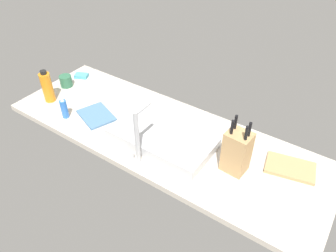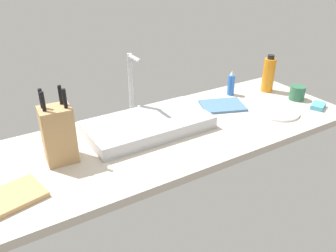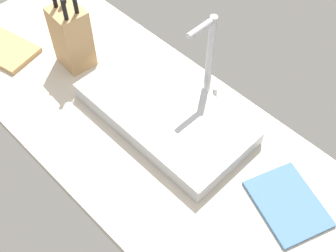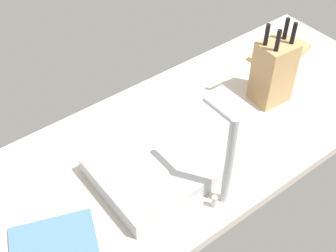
{
  "view_description": "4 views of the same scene",
  "coord_description": "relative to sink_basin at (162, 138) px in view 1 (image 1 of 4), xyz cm",
  "views": [
    {
      "loc": [
        -81.56,
        112.7,
        120.71
      ],
      "look_at": [
        -4.24,
        -0.41,
        9.98
      ],
      "focal_mm": 34.31,
      "sensor_mm": 36.0,
      "label": 1
    },
    {
      "loc": [
        -70.38,
        -118.02,
        78.62
      ],
      "look_at": [
        -0.8,
        -4.16,
        9.36
      ],
      "focal_mm": 36.97,
      "sensor_mm": 36.0,
      "label": 2
    },
    {
      "loc": [
        57.84,
        -54.03,
        114.95
      ],
      "look_at": [
        1.28,
        1.85,
        9.7
      ],
      "focal_mm": 46.66,
      "sensor_mm": 36.0,
      "label": 3
    },
    {
      "loc": [
        56.17,
        77.18,
        108.0
      ],
      "look_at": [
        -3.48,
        -0.29,
        12.89
      ],
      "focal_mm": 48.63,
      "sensor_mm": 36.0,
      "label": 4
    }
  ],
  "objects": [
    {
      "name": "countertop_slab",
      "position": [
        4.9,
        -6.48,
        -4.62
      ],
      "size": [
        188.36,
        64.16,
        3.5
      ],
      "primitive_type": "cube",
      "color": "beige",
      "rests_on": "ground"
    },
    {
      "name": "knife_block",
      "position": [
        -40.96,
        -4.11,
        8.79
      ],
      "size": [
        12.41,
        10.85,
        30.08
      ],
      "rotation": [
        0.0,
        0.0,
        -0.07
      ],
      "color": "tan",
      "rests_on": "countertop_slab"
    },
    {
      "name": "faucet",
      "position": [
        1.27,
        17.82,
        14.88
      ],
      "size": [
        5.5,
        11.81,
        31.36
      ],
      "color": "#B7BABF",
      "rests_on": "countertop_slab"
    },
    {
      "name": "dish_towel",
      "position": [
        46.26,
        3.08,
        -2.27
      ],
      "size": [
        26.53,
        23.39,
        1.2
      ],
      "primitive_type": "cube",
      "rotation": [
        0.0,
        0.0,
        -0.36
      ],
      "color": "teal",
      "rests_on": "countertop_slab"
    },
    {
      "name": "cutting_board",
      "position": [
        -64.25,
        -19.67,
        -1.97
      ],
      "size": [
        26.39,
        19.68,
        1.8
      ],
      "primitive_type": "cube",
      "rotation": [
        0.0,
        0.0,
        0.21
      ],
      "color": "tan",
      "rests_on": "countertop_slab"
    },
    {
      "name": "sink_basin",
      "position": [
        0.0,
        0.0,
        0.0
      ],
      "size": [
        56.33,
        29.34,
        5.74
      ],
      "primitive_type": "cube",
      "color": "#B7BABF",
      "rests_on": "countertop_slab"
    },
    {
      "name": "coffee_mug",
      "position": [
        87.46,
        -10.59,
        0.98
      ],
      "size": [
        8.18,
        8.18,
        7.71
      ],
      "primitive_type": "cylinder",
      "color": "#2D6647",
      "rests_on": "countertop_slab"
    },
    {
      "name": "dinner_plate",
      "position": [
        65.06,
        -18.27,
        -2.27
      ],
      "size": [
        20.65,
        20.65,
        1.2
      ],
      "primitive_type": "cylinder",
      "color": "white",
      "rests_on": "countertop_slab"
    },
    {
      "name": "water_bottle",
      "position": [
        82.79,
        7.24,
        7.11
      ],
      "size": [
        6.74,
        6.74,
        21.45
      ],
      "color": "orange",
      "rests_on": "countertop_slab"
    },
    {
      "name": "dish_sponge",
      "position": [
        87.77,
        -24.57,
        -1.67
      ],
      "size": [
        10.7,
        9.26,
        2.4
      ],
      "primitive_type": "cube",
      "rotation": [
        0.0,
        0.0,
        0.44
      ],
      "color": "#4CA3BC",
      "rests_on": "countertop_slab"
    },
    {
      "name": "soap_bottle",
      "position": [
        60.89,
        13.87,
        3.42
      ],
      "size": [
        4.0,
        4.0,
        14.41
      ],
      "color": "blue",
      "rests_on": "countertop_slab"
    }
  ]
}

